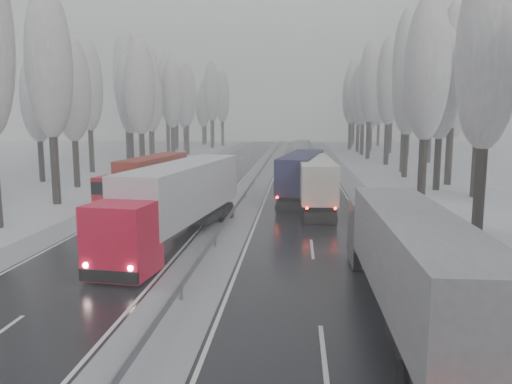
# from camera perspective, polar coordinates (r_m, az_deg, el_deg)

# --- Properties ---
(ground) EXTENTS (260.00, 260.00, 0.00)m
(ground) POSITION_cam_1_polar(r_m,az_deg,el_deg) (16.35, -11.87, -17.03)
(ground) COLOR silver
(ground) RESTS_ON ground
(carriageway_right) EXTENTS (7.50, 200.00, 0.03)m
(carriageway_right) POSITION_cam_1_polar(r_m,az_deg,el_deg) (44.66, 5.77, -0.50)
(carriageway_right) COLOR black
(carriageway_right) RESTS_ON ground
(carriageway_left) EXTENTS (7.50, 200.00, 0.03)m
(carriageway_left) POSITION_cam_1_polar(r_m,az_deg,el_deg) (45.68, -7.52, -0.32)
(carriageway_left) COLOR black
(carriageway_left) RESTS_ON ground
(median_slush) EXTENTS (3.00, 200.00, 0.04)m
(median_slush) POSITION_cam_1_polar(r_m,az_deg,el_deg) (44.87, -0.95, -0.41)
(median_slush) COLOR #9D9FA5
(median_slush) RESTS_ON ground
(shoulder_right) EXTENTS (2.40, 200.00, 0.04)m
(shoulder_right) POSITION_cam_1_polar(r_m,az_deg,el_deg) (45.03, 12.08, -0.56)
(shoulder_right) COLOR #9D9FA5
(shoulder_right) RESTS_ON ground
(shoulder_left) EXTENTS (2.40, 200.00, 0.04)m
(shoulder_left) POSITION_cam_1_polar(r_m,az_deg,el_deg) (46.97, -13.43, -0.23)
(shoulder_left) COLOR #9D9FA5
(shoulder_left) RESTS_ON ground
(median_guardrail) EXTENTS (0.12, 200.00, 0.76)m
(median_guardrail) POSITION_cam_1_polar(r_m,az_deg,el_deg) (44.77, -0.95, 0.32)
(median_guardrail) COLOR slate
(median_guardrail) RESTS_ON ground
(tree_16) EXTENTS (3.60, 3.60, 16.53)m
(tree_16) POSITION_cam_1_polar(r_m,az_deg,el_deg) (31.82, 25.07, 14.37)
(tree_16) COLOR black
(tree_16) RESTS_ON ground
(tree_18) EXTENTS (3.60, 3.60, 16.58)m
(tree_18) POSITION_cam_1_polar(r_m,az_deg,el_deg) (42.52, 18.98, 13.08)
(tree_18) COLOR black
(tree_18) RESTS_ON ground
(tree_19) EXTENTS (3.60, 3.60, 14.57)m
(tree_19) POSITION_cam_1_polar(r_m,az_deg,el_deg) (47.82, 24.24, 10.70)
(tree_19) COLOR black
(tree_19) RESTS_ON ground
(tree_20) EXTENTS (3.60, 3.60, 15.71)m
(tree_20) POSITION_cam_1_polar(r_m,az_deg,el_deg) (51.18, 20.45, 11.54)
(tree_20) COLOR black
(tree_20) RESTS_ON ground
(tree_21) EXTENTS (3.60, 3.60, 18.62)m
(tree_21) POSITION_cam_1_polar(r_m,az_deg,el_deg) (55.76, 21.68, 13.10)
(tree_21) COLOR black
(tree_21) RESTS_ON ground
(tree_22) EXTENTS (3.60, 3.60, 15.86)m
(tree_22) POSITION_cam_1_polar(r_m,az_deg,el_deg) (61.11, 16.98, 11.23)
(tree_22) COLOR black
(tree_22) RESTS_ON ground
(tree_23) EXTENTS (3.60, 3.60, 13.55)m
(tree_23) POSITION_cam_1_polar(r_m,az_deg,el_deg) (66.47, 21.56, 9.49)
(tree_23) COLOR black
(tree_23) RESTS_ON ground
(tree_24) EXTENTS (3.60, 3.60, 20.49)m
(tree_24) POSITION_cam_1_polar(r_m,az_deg,el_deg) (66.79, 16.85, 13.51)
(tree_24) COLOR black
(tree_24) RESTS_ON ground
(tree_25) EXTENTS (3.60, 3.60, 19.44)m
(tree_25) POSITION_cam_1_polar(r_m,az_deg,el_deg) (72.28, 21.64, 12.34)
(tree_25) COLOR black
(tree_25) RESTS_ON ground
(tree_26) EXTENTS (3.60, 3.60, 18.78)m
(tree_26) POSITION_cam_1_polar(r_m,az_deg,el_deg) (76.68, 14.94, 12.09)
(tree_26) COLOR black
(tree_26) RESTS_ON ground
(tree_27) EXTENTS (3.60, 3.60, 17.62)m
(tree_27) POSITION_cam_1_polar(r_m,az_deg,el_deg) (82.05, 19.44, 11.12)
(tree_27) COLOR black
(tree_27) RESTS_ON ground
(tree_28) EXTENTS (3.60, 3.60, 19.62)m
(tree_28) POSITION_cam_1_polar(r_m,az_deg,el_deg) (87.06, 12.89, 12.06)
(tree_28) COLOR black
(tree_28) RESTS_ON ground
(tree_29) EXTENTS (3.60, 3.60, 18.11)m
(tree_29) POSITION_cam_1_polar(r_m,az_deg,el_deg) (92.22, 17.14, 11.09)
(tree_29) COLOR black
(tree_29) RESTS_ON ground
(tree_30) EXTENTS (3.60, 3.60, 17.86)m
(tree_30) POSITION_cam_1_polar(r_m,az_deg,el_deg) (96.68, 12.18, 11.04)
(tree_30) COLOR black
(tree_30) RESTS_ON ground
(tree_31) EXTENTS (3.60, 3.60, 18.58)m
(tree_31) POSITION_cam_1_polar(r_m,az_deg,el_deg) (101.55, 15.27, 11.07)
(tree_31) COLOR black
(tree_31) RESTS_ON ground
(tree_32) EXTENTS (3.60, 3.60, 17.33)m
(tree_32) POSITION_cam_1_polar(r_m,az_deg,el_deg) (104.12, 11.68, 10.68)
(tree_32) COLOR black
(tree_32) RESTS_ON ground
(tree_33) EXTENTS (3.60, 3.60, 14.33)m
(tree_33) POSITION_cam_1_polar(r_m,az_deg,el_deg) (108.43, 13.06, 9.53)
(tree_33) COLOR black
(tree_33) RESTS_ON ground
(tree_34) EXTENTS (3.60, 3.60, 17.63)m
(tree_34) POSITION_cam_1_polar(r_m,az_deg,el_deg) (111.08, 10.77, 10.66)
(tree_34) COLOR black
(tree_34) RESTS_ON ground
(tree_35) EXTENTS (3.60, 3.60, 18.25)m
(tree_35) POSITION_cam_1_polar(r_m,az_deg,el_deg) (116.34, 15.16, 10.61)
(tree_35) COLOR black
(tree_35) RESTS_ON ground
(tree_36) EXTENTS (3.60, 3.60, 20.23)m
(tree_36) POSITION_cam_1_polar(r_m,az_deg,el_deg) (121.07, 10.93, 11.25)
(tree_36) COLOR black
(tree_36) RESTS_ON ground
(tree_37) EXTENTS (3.60, 3.60, 16.37)m
(tree_37) POSITION_cam_1_polar(r_m,az_deg,el_deg) (125.85, 13.91, 9.93)
(tree_37) COLOR black
(tree_37) RESTS_ON ground
(tree_38) EXTENTS (3.60, 3.60, 17.97)m
(tree_38) POSITION_cam_1_polar(r_m,az_deg,el_deg) (131.69, 11.16, 10.39)
(tree_38) COLOR black
(tree_38) RESTS_ON ground
(tree_39) EXTENTS (3.60, 3.60, 16.19)m
(tree_39) POSITION_cam_1_polar(r_m,az_deg,el_deg) (135.96, 12.15, 9.82)
(tree_39) COLOR black
(tree_39) RESTS_ON ground
(tree_58) EXTENTS (3.60, 3.60, 17.21)m
(tree_58) POSITION_cam_1_polar(r_m,az_deg,el_deg) (43.50, -22.60, 13.32)
(tree_58) COLOR black
(tree_58) RESTS_ON ground
(tree_60) EXTENTS (3.60, 3.60, 14.84)m
(tree_60) POSITION_cam_1_polar(r_m,az_deg,el_deg) (53.19, -20.25, 10.82)
(tree_60) COLOR black
(tree_60) RESTS_ON ground
(tree_61) EXTENTS (3.60, 3.60, 13.95)m
(tree_61) POSITION_cam_1_polar(r_m,az_deg,el_deg) (59.31, -23.72, 9.79)
(tree_61) COLOR black
(tree_61) RESTS_ON ground
(tree_62) EXTENTS (3.60, 3.60, 16.04)m
(tree_62) POSITION_cam_1_polar(r_m,az_deg,el_deg) (60.76, -13.12, 11.50)
(tree_62) COLOR black
(tree_62) RESTS_ON ground
(tree_63) EXTENTS (3.60, 3.60, 16.88)m
(tree_63) POSITION_cam_1_polar(r_m,az_deg,el_deg) (67.28, -18.62, 11.43)
(tree_63) COLOR black
(tree_63) RESTS_ON ground
(tree_64) EXTENTS (3.60, 3.60, 15.42)m
(tree_64) POSITION_cam_1_polar(r_m,az_deg,el_deg) (70.61, -14.24, 10.69)
(tree_64) COLOR black
(tree_64) RESTS_ON ground
(tree_65) EXTENTS (3.60, 3.60, 19.48)m
(tree_65) POSITION_cam_1_polar(r_m,az_deg,el_deg) (75.12, -14.64, 12.52)
(tree_65) COLOR black
(tree_65) RESTS_ON ground
(tree_66) EXTENTS (3.60, 3.60, 15.23)m
(tree_66) POSITION_cam_1_polar(r_m,az_deg,el_deg) (79.75, -11.90, 10.41)
(tree_66) COLOR black
(tree_66) RESTS_ON ground
(tree_67) EXTENTS (3.60, 3.60, 17.09)m
(tree_67) POSITION_cam_1_polar(r_m,az_deg,el_deg) (84.03, -12.06, 11.12)
(tree_67) COLOR black
(tree_67) RESTS_ON ground
(tree_68) EXTENTS (3.60, 3.60, 16.65)m
(tree_68) POSITION_cam_1_polar(r_m,az_deg,el_deg) (85.89, -9.59, 10.94)
(tree_68) COLOR black
(tree_68) RESTS_ON ground
(tree_69) EXTENTS (3.60, 3.60, 19.35)m
(tree_69) POSITION_cam_1_polar(r_m,az_deg,el_deg) (91.11, -12.00, 11.81)
(tree_69) COLOR black
(tree_69) RESTS_ON ground
(tree_70) EXTENTS (3.60, 3.60, 17.09)m
(tree_70) POSITION_cam_1_polar(r_m,az_deg,el_deg) (95.65, -7.93, 10.89)
(tree_70) COLOR black
(tree_70) RESTS_ON ground
(tree_71) EXTENTS (3.60, 3.60, 19.61)m
(tree_71) POSITION_cam_1_polar(r_m,az_deg,el_deg) (100.73, -10.15, 11.63)
(tree_71) COLOR black
(tree_71) RESTS_ON ground
(tree_72) EXTENTS (3.60, 3.60, 15.11)m
(tree_72) POSITION_cam_1_polar(r_m,az_deg,el_deg) (105.29, -8.20, 9.97)
(tree_72) COLOR black
(tree_72) RESTS_ON ground
(tree_73) EXTENTS (3.60, 3.60, 17.22)m
(tree_73) POSITION_cam_1_polar(r_m,az_deg,el_deg) (109.88, -9.24, 10.59)
(tree_73) COLOR black
(tree_73) RESTS_ON ground
(tree_74) EXTENTS (3.60, 3.60, 19.68)m
(tree_74) POSITION_cam_1_polar(r_m,az_deg,el_deg) (115.22, -5.11, 11.35)
(tree_74) COLOR black
(tree_74) RESTS_ON ground
(tree_75) EXTENTS (3.60, 3.60, 18.60)m
(tree_75) POSITION_cam_1_polar(r_m,az_deg,el_deg) (120.96, -9.11, 10.81)
(tree_75) COLOR black
(tree_75) RESTS_ON ground
(tree_76) EXTENTS (3.60, 3.60, 18.55)m
(tree_76) POSITION_cam_1_polar(r_m,az_deg,el_deg) (124.29, -3.88, 10.82)
(tree_76) COLOR black
(tree_76) RESTS_ON ground
(tree_77) EXTENTS (3.60, 3.60, 14.32)m
(tree_77) POSITION_cam_1_polar(r_m,az_deg,el_deg) (129.10, -6.10, 9.51)
(tree_77) COLOR black
(tree_77) RESTS_ON ground
(tree_78) EXTENTS (3.60, 3.60, 19.55)m
(tree_78) POSITION_cam_1_polar(r_m,az_deg,el_deg) (131.38, -4.99, 10.96)
(tree_78) COLOR black
(tree_78) RESTS_ON ground
(tree_79) EXTENTS (3.60, 3.60, 17.07)m
(tree_79) POSITION_cam_1_polar(r_m,az_deg,el_deg) (135.74, -5.87, 10.21)
(tree_79) COLOR black
(tree_79) RESTS_ON ground
(truck_grey_tarp) EXTENTS (2.49, 15.48, 3.96)m
(truck_grey_tarp) POSITION_cam_1_polar(r_m,az_deg,el_deg) (17.86, 17.00, -7.08)
(truck_grey_tarp) COLOR #54545A
(truck_grey_tarp) RESTS_ON ground
(truck_blue_box) EXTENTS (4.47, 15.59, 3.97)m
(truck_blue_box) POSITION_cam_1_polar(r_m,az_deg,el_deg) (43.12, 5.44, 2.27)
(truck_blue_box) COLOR navy
(truck_blue_box) RESTS_ON ground
(truck_cream_box) EXTENTS (2.76, 15.14, 3.87)m
(truck_cream_box) POSITION_cam_1_polar(r_m,az_deg,el_deg) (39.45, 6.67, 1.58)
(truck_cream_box) COLOR #9D998B
(truck_cream_box) RESTS_ON ground
(box_truck_distant) EXTENTS (3.25, 7.99, 2.90)m
(box_truck_distant) POSITION_cam_1_polar(r_m,az_deg,el_deg) (93.01, 5.34, 5.11)
(box_truck_distant) COLOR #B1B2B8
(box_truck_distant) RESTS_ON ground
(truck_red_white) EXTENTS (4.84, 17.13, 4.36)m
(truck_red_white) POSITION_cam_1_polar(r_m,az_deg,el_deg) (28.46, -8.91, -0.58)
(truck_red_white) COLOR red
(truck_red_white) RESTS_ON ground
(truck_red_red) EXTENTS (3.62, 14.23, 3.62)m
(truck_red_red) POSITION_cam_1_polar(r_m,az_deg,el_deg) (43.49, -12.13, 1.90)
(truck_red_red) COLOR maroon
(truck_red_red) RESTS_ON ground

